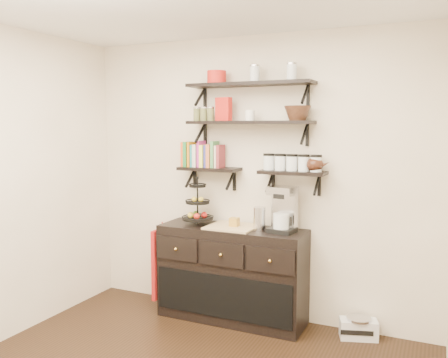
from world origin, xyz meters
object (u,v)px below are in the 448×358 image
fruit_stand (198,209)px  coffee_maker (283,210)px  sideboard (232,273)px  radio (359,328)px

fruit_stand → coffee_maker: bearing=1.7°
sideboard → fruit_stand: fruit_stand is taller
fruit_stand → radio: fruit_stand is taller
sideboard → coffee_maker: (0.49, 0.03, 0.65)m
sideboard → fruit_stand: size_ratio=3.16×
coffee_maker → radio: (0.69, 0.05, -1.01)m
sideboard → fruit_stand: 0.70m
fruit_stand → sideboard: bearing=-0.5°
fruit_stand → coffee_maker: 0.85m
sideboard → radio: size_ratio=3.98×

